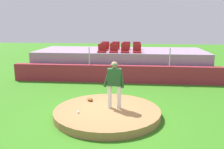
{
  "coord_description": "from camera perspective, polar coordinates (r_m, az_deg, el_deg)",
  "views": [
    {
      "loc": [
        1.0,
        -8.22,
        3.35
      ],
      "look_at": [
        0.0,
        1.78,
        1.16
      ],
      "focal_mm": 38.8,
      "sensor_mm": 36.0,
      "label": 1
    }
  ],
  "objects": [
    {
      "name": "ground_plane",
      "position": [
        8.93,
        -1.15,
        -9.76
      ],
      "size": [
        60.0,
        60.0,
        0.0
      ],
      "primitive_type": "plane",
      "color": "#34781B"
    },
    {
      "name": "pitchers_mound",
      "position": [
        8.88,
        -1.15,
        -8.97
      ],
      "size": [
        3.85,
        3.85,
        0.26
      ],
      "primitive_type": "cylinder",
      "color": "#9F7245",
      "rests_on": "ground_plane"
    },
    {
      "name": "pitcher",
      "position": [
        8.67,
        0.56,
        -1.54
      ],
      "size": [
        0.77,
        0.29,
        1.75
      ],
      "rotation": [
        0.0,
        0.0,
        -0.06
      ],
      "color": "silver",
      "rests_on": "pitchers_mound"
    },
    {
      "name": "baseball",
      "position": [
        8.54,
        -7.92,
        -8.76
      ],
      "size": [
        0.07,
        0.07,
        0.07
      ],
      "primitive_type": "sphere",
      "color": "white",
      "rests_on": "pitchers_mound"
    },
    {
      "name": "fielding_glove",
      "position": [
        9.75,
        -5.2,
        -5.88
      ],
      "size": [
        0.33,
        0.36,
        0.11
      ],
      "primitive_type": "ellipsoid",
      "rotation": [
        0.0,
        0.0,
        5.31
      ],
      "color": "brown",
      "rests_on": "pitchers_mound"
    },
    {
      "name": "brick_barrier",
      "position": [
        13.64,
        1.38,
        0.16
      ],
      "size": [
        12.01,
        0.4,
        0.98
      ],
      "primitive_type": "cube",
      "color": "maroon",
      "rests_on": "ground_plane"
    },
    {
      "name": "fence_post_left",
      "position": [
        13.68,
        -5.38,
        4.35
      ],
      "size": [
        0.06,
        0.06,
        1.0
      ],
      "primitive_type": "cylinder",
      "color": "silver",
      "rests_on": "brick_barrier"
    },
    {
      "name": "fence_post_right",
      "position": [
        13.55,
        13.47,
        4.0
      ],
      "size": [
        0.06,
        0.06,
        1.0
      ],
      "primitive_type": "cylinder",
      "color": "silver",
      "rests_on": "brick_barrier"
    },
    {
      "name": "bleacher_platform",
      "position": [
        15.96,
        2.04,
        3.02
      ],
      "size": [
        10.66,
        4.0,
        1.57
      ],
      "primitive_type": "cube",
      "color": "#9A7F9B",
      "rests_on": "ground_plane"
    },
    {
      "name": "stadium_chair_0",
      "position": [
        14.46,
        -2.4,
        5.83
      ],
      "size": [
        0.48,
        0.44,
        0.5
      ],
      "rotation": [
        0.0,
        0.0,
        3.14
      ],
      "color": "maroon",
      "rests_on": "bleacher_platform"
    },
    {
      "name": "stadium_chair_1",
      "position": [
        14.38,
        0.4,
        5.8
      ],
      "size": [
        0.48,
        0.44,
        0.5
      ],
      "rotation": [
        0.0,
        0.0,
        3.14
      ],
      "color": "maroon",
      "rests_on": "bleacher_platform"
    },
    {
      "name": "stadium_chair_2",
      "position": [
        14.33,
        3.07,
        5.76
      ],
      "size": [
        0.48,
        0.44,
        0.5
      ],
      "rotation": [
        0.0,
        0.0,
        3.14
      ],
      "color": "maroon",
      "rests_on": "bleacher_platform"
    },
    {
      "name": "stadium_chair_3",
      "position": [
        14.36,
        5.9,
        5.73
      ],
      "size": [
        0.48,
        0.44,
        0.5
      ],
      "rotation": [
        0.0,
        0.0,
        3.14
      ],
      "color": "maroon",
      "rests_on": "bleacher_platform"
    },
    {
      "name": "stadium_chair_4",
      "position": [
        15.38,
        -1.89,
        6.22
      ],
      "size": [
        0.48,
        0.44,
        0.5
      ],
      "rotation": [
        0.0,
        0.0,
        3.14
      ],
      "color": "maroon",
      "rests_on": "bleacher_platform"
    },
    {
      "name": "stadium_chair_5",
      "position": [
        15.29,
        0.52,
        6.19
      ],
      "size": [
        0.48,
        0.44,
        0.5
      ],
      "rotation": [
        0.0,
        0.0,
        3.14
      ],
      "color": "maroon",
      "rests_on": "bleacher_platform"
    },
    {
      "name": "stadium_chair_6",
      "position": [
        15.25,
        3.14,
        6.16
      ],
      "size": [
        0.48,
        0.44,
        0.5
      ],
      "rotation": [
        0.0,
        0.0,
        3.14
      ],
      "color": "maroon",
      "rests_on": "bleacher_platform"
    },
    {
      "name": "stadium_chair_7",
      "position": [
        15.22,
        5.88,
        6.1
      ],
      "size": [
        0.48,
        0.44,
        0.5
      ],
      "rotation": [
        0.0,
        0.0,
        3.14
      ],
      "color": "maroon",
      "rests_on": "bleacher_platform"
    },
    {
      "name": "stadium_chair_8",
      "position": [
        16.26,
        -1.53,
        6.55
      ],
      "size": [
        0.48,
        0.44,
        0.5
      ],
      "rotation": [
        0.0,
        0.0,
        3.14
      ],
      "color": "maroon",
      "rests_on": "bleacher_platform"
    },
    {
      "name": "stadium_chair_9",
      "position": [
        16.21,
        0.93,
        6.54
      ],
      "size": [
        0.48,
        0.44,
        0.5
      ],
      "rotation": [
        0.0,
        0.0,
        3.14
      ],
      "color": "maroon",
      "rests_on": "bleacher_platform"
    },
    {
      "name": "stadium_chair_10",
      "position": [
        16.12,
        3.44,
        6.48
      ],
      "size": [
        0.48,
        0.44,
        0.5
      ],
      "rotation": [
        0.0,
        0.0,
        3.14
      ],
      "color": "maroon",
      "rests_on": "bleacher_platform"
    },
    {
      "name": "stadium_chair_11",
      "position": [
        16.14,
        5.85,
        6.45
      ],
      "size": [
        0.48,
        0.44,
        0.5
      ],
      "rotation": [
        0.0,
        0.0,
        3.14
      ],
      "color": "maroon",
      "rests_on": "bleacher_platform"
    }
  ]
}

